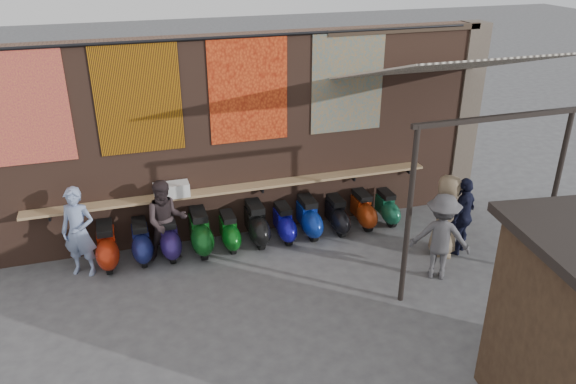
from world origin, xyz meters
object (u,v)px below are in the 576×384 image
object	(u,v)px
scooter_stool_4	(229,232)
scooter_stool_5	(256,224)
scooter_stool_9	(363,210)
shopper_grey	(441,237)
scooter_stool_2	(170,238)
scooter_stool_3	(200,233)
shelf_box	(172,190)
scooter_stool_1	(141,242)
scooter_stool_6	(284,223)
scooter_stool_8	(337,215)
shopper_tan	(446,215)
diner_left	(79,232)
scooter_stool_10	(387,208)
scooter_stool_7	(309,218)
scooter_stool_0	(107,246)
shopper_navy	(462,216)
diner_right	(166,221)

from	to	relation	value
scooter_stool_4	scooter_stool_5	world-z (taller)	scooter_stool_5
scooter_stool_5	scooter_stool_9	size ratio (longest dim) A/B	1.10
shopper_grey	scooter_stool_2	bearing A→B (deg)	5.79
scooter_stool_2	scooter_stool_3	distance (m)	0.59
scooter_stool_2	scooter_stool_9	world-z (taller)	scooter_stool_2
scooter_stool_4	shelf_box	bearing A→B (deg)	162.58
scooter_stool_2	scooter_stool_5	size ratio (longest dim) A/B	0.94
shelf_box	scooter_stool_1	size ratio (longest dim) A/B	0.82
scooter_stool_4	scooter_stool_6	world-z (taller)	scooter_stool_6
scooter_stool_5	scooter_stool_8	distance (m)	1.70
scooter_stool_1	shopper_tan	world-z (taller)	shopper_tan
scooter_stool_1	diner_left	size ratio (longest dim) A/B	0.47
shelf_box	scooter_stool_2	size ratio (longest dim) A/B	0.81
diner_left	scooter_stool_9	bearing A→B (deg)	25.42
scooter_stool_5	scooter_stool_2	bearing A→B (deg)	-179.84
scooter_stool_1	scooter_stool_4	distance (m)	1.67
scooter_stool_8	shopper_grey	xyz separation A→B (m)	(1.09, -2.12, 0.44)
scooter_stool_2	shopper_tan	bearing A→B (deg)	-16.25
scooter_stool_6	scooter_stool_4	bearing A→B (deg)	179.68
scooter_stool_10	shopper_tan	xyz separation A→B (m)	(0.46, -1.47, 0.47)
shelf_box	shopper_grey	bearing A→B (deg)	-29.22
shopper_grey	scooter_stool_8	bearing A→B (deg)	-31.30
scooter_stool_7	shelf_box	bearing A→B (deg)	173.57
shopper_tan	scooter_stool_8	bearing A→B (deg)	89.27
scooter_stool_6	scooter_stool_7	bearing A→B (deg)	2.39
diner_left	scooter_stool_0	bearing A→B (deg)	40.81
shelf_box	diner_left	size ratio (longest dim) A/B	0.39
scooter_stool_0	shopper_tan	distance (m)	6.36
scooter_stool_1	scooter_stool_7	xyz separation A→B (m)	(3.32, -0.04, 0.01)
scooter_stool_8	scooter_stool_9	xyz separation A→B (m)	(0.61, 0.04, 0.01)
scooter_stool_4	scooter_stool_8	distance (m)	2.26
scooter_stool_1	scooter_stool_3	bearing A→B (deg)	-2.50
scooter_stool_7	scooter_stool_5	bearing A→B (deg)	178.59
scooter_stool_9	scooter_stool_1	bearing A→B (deg)	179.80
shopper_navy	scooter_stool_7	bearing A→B (deg)	-63.82
diner_left	shopper_tan	distance (m)	6.74
scooter_stool_1	scooter_stool_2	world-z (taller)	scooter_stool_2
scooter_stool_3	scooter_stool_8	world-z (taller)	scooter_stool_3
shelf_box	scooter_stool_6	xyz separation A→B (m)	(2.12, -0.32, -0.89)
scooter_stool_8	scooter_stool_9	distance (m)	0.61
shopper_navy	scooter_stool_5	bearing A→B (deg)	-56.19
scooter_stool_3	scooter_stool_7	world-z (taller)	scooter_stool_3
shelf_box	scooter_stool_0	world-z (taller)	shelf_box
scooter_stool_1	scooter_stool_10	distance (m)	5.10
scooter_stool_4	diner_right	distance (m)	1.27
scooter_stool_2	scooter_stool_9	xyz separation A→B (m)	(4.02, 0.00, -0.01)
scooter_stool_3	scooter_stool_4	bearing A→B (deg)	-0.99
scooter_stool_1	shopper_navy	size ratio (longest dim) A/B	0.52
scooter_stool_6	scooter_stool_8	xyz separation A→B (m)	(1.14, 0.00, 0.00)
scooter_stool_4	shopper_grey	distance (m)	3.99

